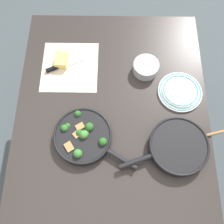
% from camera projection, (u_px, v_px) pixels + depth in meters
% --- Properties ---
extents(ground_plane, '(14.00, 14.00, 0.00)m').
position_uv_depth(ground_plane, '(112.00, 147.00, 1.96)').
color(ground_plane, '#424C51').
extents(dining_table_red, '(1.28, 0.99, 0.73)m').
position_uv_depth(dining_table_red, '(112.00, 118.00, 1.35)').
color(dining_table_red, '#2D2826').
rests_on(dining_table_red, ground_plane).
extents(skillet_broccoli, '(0.30, 0.41, 0.07)m').
position_uv_depth(skillet_broccoli, '(83.00, 136.00, 1.21)').
color(skillet_broccoli, black).
rests_on(skillet_broccoli, dining_table_red).
extents(skillet_eggs, '(0.29, 0.43, 0.06)m').
position_uv_depth(skillet_eggs, '(178.00, 147.00, 1.19)').
color(skillet_eggs, black).
rests_on(skillet_eggs, dining_table_red).
extents(wooden_spoon, '(0.13, 0.40, 0.02)m').
position_uv_depth(wooden_spoon, '(206.00, 136.00, 1.23)').
color(wooden_spoon, '#996B42').
rests_on(wooden_spoon, dining_table_red).
extents(parchment_sheet, '(0.32, 0.31, 0.00)m').
position_uv_depth(parchment_sheet, '(70.00, 67.00, 1.38)').
color(parchment_sheet, beige).
rests_on(parchment_sheet, dining_table_red).
extents(grater_knife, '(0.12, 0.22, 0.02)m').
position_uv_depth(grater_knife, '(60.00, 66.00, 1.38)').
color(grater_knife, silver).
rests_on(grater_knife, dining_table_red).
extents(cheese_block, '(0.09, 0.07, 0.04)m').
position_uv_depth(cheese_block, '(61.00, 60.00, 1.37)').
color(cheese_block, '#EACC66').
rests_on(cheese_block, dining_table_red).
extents(dinner_plate_stack, '(0.23, 0.23, 0.03)m').
position_uv_depth(dinner_plate_stack, '(180.00, 91.00, 1.31)').
color(dinner_plate_stack, silver).
rests_on(dinner_plate_stack, dining_table_red).
extents(prep_bowl_steel, '(0.14, 0.14, 0.06)m').
position_uv_depth(prep_bowl_steel, '(146.00, 67.00, 1.35)').
color(prep_bowl_steel, '#B7B7BC').
rests_on(prep_bowl_steel, dining_table_red).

